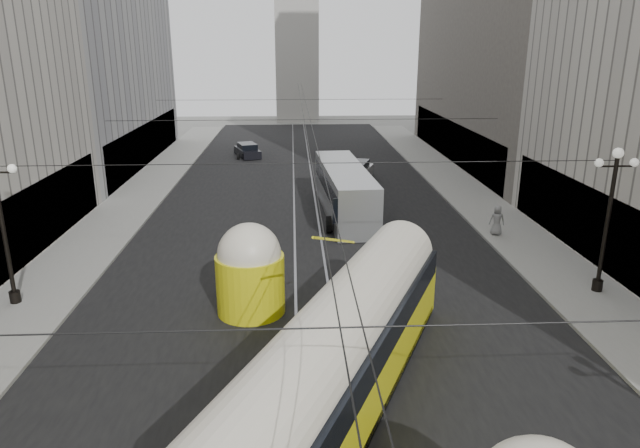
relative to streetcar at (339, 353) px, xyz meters
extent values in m
cube|color=black|center=(-0.50, 22.31, -1.89)|extent=(20.00, 85.00, 0.02)
cube|color=gray|center=(-12.50, 25.81, -1.81)|extent=(4.00, 72.00, 0.15)
cube|color=gray|center=(11.50, 25.81, -1.81)|extent=(4.00, 72.00, 0.15)
cube|color=gray|center=(-1.25, 22.31, -1.89)|extent=(0.12, 85.00, 0.04)
cube|color=gray|center=(0.25, 22.31, -1.89)|extent=(0.12, 85.00, 0.04)
cube|color=black|center=(-14.55, 13.81, 0.11)|extent=(0.10, 18.00, 3.60)
cube|color=#999999|center=(-20.50, 37.81, 12.11)|extent=(12.00, 28.00, 28.00)
cube|color=black|center=(-14.55, 37.81, 0.11)|extent=(0.10, 25.20, 3.60)
cube|color=black|center=(13.55, 11.81, 0.11)|extent=(0.10, 18.00, 3.60)
cube|color=black|center=(13.55, 37.81, 0.11)|extent=(0.10, 28.80, 3.60)
cube|color=#B2AFA8|center=(-0.50, 69.81, 10.11)|extent=(6.00, 6.00, 24.00)
cylinder|color=black|center=(-13.10, 7.81, 1.26)|extent=(0.18, 0.18, 6.00)
cylinder|color=black|center=(-13.10, 7.81, -1.49)|extent=(0.44, 0.44, 0.50)
sphere|color=white|center=(-12.35, 7.81, 4.01)|extent=(0.36, 0.36, 0.36)
cylinder|color=black|center=(12.10, 7.81, 1.26)|extent=(0.18, 0.18, 6.00)
cylinder|color=black|center=(12.10, 7.81, -1.49)|extent=(0.44, 0.44, 0.50)
cylinder|color=black|center=(12.10, 7.81, 3.86)|extent=(1.60, 0.08, 0.08)
sphere|color=white|center=(12.10, 7.81, 4.41)|extent=(0.44, 0.44, 0.44)
sphere|color=white|center=(11.35, 7.81, 4.01)|extent=(0.36, 0.36, 0.36)
sphere|color=white|center=(12.85, 7.81, 4.01)|extent=(0.36, 0.36, 0.36)
cylinder|color=black|center=(-0.50, -6.19, 4.11)|extent=(25.00, 0.03, 0.03)
cylinder|color=black|center=(-0.50, 7.81, 4.11)|extent=(25.00, 0.03, 0.03)
cylinder|color=black|center=(-0.50, 21.81, 4.11)|extent=(25.00, 0.03, 0.03)
cylinder|color=black|center=(-0.50, 35.81, 4.11)|extent=(25.00, 0.03, 0.03)
cylinder|color=black|center=(-0.50, 25.81, 3.91)|extent=(0.03, 72.00, 0.03)
cylinder|color=black|center=(-0.10, 25.81, 3.91)|extent=(0.03, 72.00, 0.03)
cube|color=yellow|center=(0.00, 0.00, -0.76)|extent=(8.80, 14.82, 1.82)
cube|color=black|center=(0.00, 0.00, -1.62)|extent=(8.61, 14.41, 0.32)
cube|color=black|center=(0.00, 0.00, 0.42)|extent=(8.73, 14.62, 0.91)
cylinder|color=silver|center=(0.00, 0.00, 0.74)|extent=(8.42, 14.48, 2.47)
cylinder|color=yellow|center=(-3.09, 6.74, -0.65)|extent=(2.79, 2.79, 2.47)
sphere|color=silver|center=(-3.09, 6.74, 0.63)|extent=(2.58, 2.58, 2.58)
cube|color=#A3A6A8|center=(2.02, 20.97, -0.33)|extent=(3.23, 12.19, 3.01)
cube|color=black|center=(2.02, 20.97, 0.17)|extent=(3.23, 11.77, 1.11)
cube|color=black|center=(2.02, 14.99, 0.02)|extent=(2.31, 0.24, 1.41)
cylinder|color=black|center=(0.76, 16.93, -1.38)|extent=(0.30, 1.00, 1.00)
cylinder|color=black|center=(3.27, 16.93, -1.38)|extent=(0.30, 1.00, 1.00)
cylinder|color=black|center=(0.76, 25.01, -1.38)|extent=(0.30, 1.00, 1.00)
cylinder|color=black|center=(3.27, 25.01, -1.38)|extent=(0.30, 1.00, 1.00)
cube|color=#BABABA|center=(3.78, 30.38, -1.36)|extent=(3.50, 5.35, 0.88)
cube|color=black|center=(3.78, 30.38, -0.74)|extent=(2.56, 3.15, 0.83)
cylinder|color=black|center=(2.86, 28.69, -1.53)|extent=(0.22, 0.71, 0.71)
cylinder|color=black|center=(4.69, 28.69, -1.53)|extent=(0.22, 0.71, 0.71)
cylinder|color=black|center=(2.86, 32.07, -1.53)|extent=(0.22, 0.71, 0.71)
cylinder|color=black|center=(4.69, 32.07, -1.53)|extent=(0.22, 0.71, 0.71)
cube|color=black|center=(-5.75, 41.11, -1.44)|extent=(2.98, 4.58, 0.75)
cube|color=black|center=(-5.75, 41.11, -0.90)|extent=(2.19, 2.70, 0.71)
cylinder|color=black|center=(-6.54, 39.67, -1.59)|extent=(0.22, 0.60, 0.60)
cylinder|color=black|center=(-4.97, 39.67, -1.59)|extent=(0.22, 0.60, 0.60)
cylinder|color=black|center=(-6.54, 42.55, -1.59)|extent=(0.22, 0.60, 0.60)
cylinder|color=black|center=(-4.97, 42.55, -1.59)|extent=(0.22, 0.60, 0.60)
imported|color=gray|center=(10.29, 15.69, -0.87)|extent=(0.93, 0.68, 1.73)
camera|label=1|loc=(-1.29, -14.80, 8.66)|focal=32.00mm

